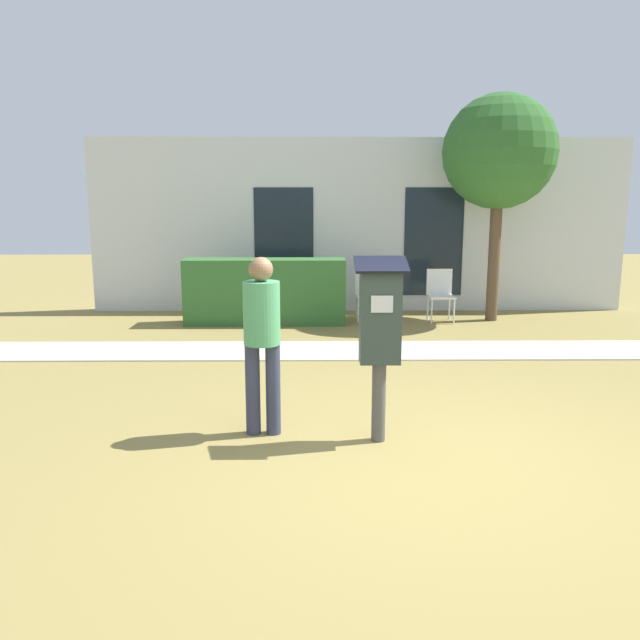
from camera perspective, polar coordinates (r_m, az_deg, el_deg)
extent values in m
plane|color=olive|center=(5.18, 9.13, -12.58)|extent=(40.00, 40.00, 0.00)
cube|color=beige|center=(8.70, 5.03, -2.79)|extent=(12.00, 1.10, 0.02)
cube|color=silver|center=(11.87, 3.54, 8.60)|extent=(10.00, 0.24, 3.20)
cube|color=#19232D|center=(11.73, -3.32, 7.11)|extent=(1.10, 0.02, 2.00)
cube|color=#19232D|center=(11.94, 10.33, 7.02)|extent=(1.10, 0.02, 2.00)
cylinder|color=#4C4C4C|center=(5.43, 5.38, -7.45)|extent=(0.12, 0.12, 0.70)
cube|color=#2D3D38|center=(5.24, 5.53, 0.37)|extent=(0.34, 0.22, 0.80)
cube|color=silver|center=(5.11, 5.69, 1.46)|extent=(0.18, 0.01, 0.14)
cube|color=black|center=(5.18, 5.61, 5.07)|extent=(0.44, 0.31, 0.12)
cylinder|color=#333851|center=(5.57, -6.16, -6.32)|extent=(0.13, 0.13, 0.82)
cylinder|color=#333851|center=(5.56, -4.31, -6.33)|extent=(0.13, 0.13, 0.82)
cylinder|color=#4C9E66|center=(5.40, -5.36, 0.63)|extent=(0.32, 0.32, 0.55)
sphere|color=#8C6647|center=(5.35, -5.43, 4.64)|extent=(0.21, 0.21, 0.21)
cylinder|color=white|center=(10.49, -3.17, 0.69)|extent=(0.03, 0.03, 0.42)
cylinder|color=white|center=(10.48, -1.10, 0.69)|extent=(0.03, 0.03, 0.42)
cylinder|color=white|center=(10.86, -3.09, 1.04)|extent=(0.03, 0.03, 0.42)
cylinder|color=white|center=(10.85, -1.08, 1.04)|extent=(0.03, 0.03, 0.42)
cube|color=white|center=(10.63, -2.12, 2.08)|extent=(0.44, 0.44, 0.04)
cube|color=white|center=(10.80, -2.10, 3.49)|extent=(0.44, 0.04, 0.44)
cylinder|color=white|center=(10.71, 3.50, 0.89)|extent=(0.03, 0.03, 0.42)
cylinder|color=white|center=(10.74, 5.53, 0.89)|extent=(0.03, 0.03, 0.42)
cylinder|color=white|center=(11.08, 3.36, 1.23)|extent=(0.03, 0.03, 0.42)
cylinder|color=white|center=(11.11, 5.32, 1.23)|extent=(0.03, 0.03, 0.42)
cube|color=white|center=(10.87, 4.45, 2.25)|extent=(0.44, 0.44, 0.04)
cube|color=white|center=(11.04, 4.37, 3.63)|extent=(0.44, 0.04, 0.44)
cylinder|color=white|center=(10.72, 10.18, 0.75)|extent=(0.03, 0.03, 0.42)
cylinder|color=white|center=(10.79, 12.16, 0.75)|extent=(0.03, 0.03, 0.42)
cylinder|color=white|center=(11.08, 9.81, 1.09)|extent=(0.03, 0.03, 0.42)
cylinder|color=white|center=(11.16, 11.73, 1.09)|extent=(0.03, 0.03, 0.42)
cube|color=white|center=(10.90, 11.01, 2.11)|extent=(0.44, 0.44, 0.04)
cube|color=white|center=(11.06, 10.85, 3.48)|extent=(0.44, 0.04, 0.44)
cube|color=#33662D|center=(10.59, -5.03, 2.62)|extent=(2.70, 0.60, 1.10)
cylinder|color=brown|center=(11.19, 15.63, 5.53)|extent=(0.20, 0.20, 2.20)
sphere|color=#2D6028|center=(11.18, 16.10, 14.57)|extent=(1.90, 1.90, 1.90)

